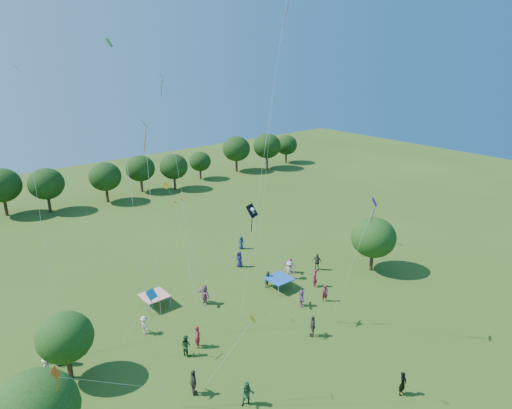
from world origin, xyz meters
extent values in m
ellipsoid|color=#1E4814|center=(-16.87, 11.61, 4.05)|extent=(4.49, 4.49, 4.04)
cylinder|color=#422B19|center=(-13.34, 18.15, 0.87)|extent=(0.36, 0.36, 1.74)
ellipsoid|color=#1E4814|center=(-13.34, 18.15, 3.35)|extent=(3.79, 3.79, 3.42)
cylinder|color=#422B19|center=(16.32, 14.93, 0.87)|extent=(0.36, 0.36, 1.73)
ellipsoid|color=#1E4814|center=(16.32, 14.93, 3.66)|extent=(4.55, 4.55, 4.09)
cylinder|color=#422B19|center=(-8.83, 57.29, 1.07)|extent=(0.44, 0.44, 2.14)
ellipsoid|color=#173810|center=(-8.83, 57.29, 4.33)|extent=(5.14, 5.14, 4.63)
cylinder|color=#422B19|center=(-3.73, 55.12, 1.01)|extent=(0.42, 0.42, 2.03)
ellipsoid|color=#173810|center=(-3.73, 55.12, 4.09)|extent=(4.86, 4.86, 4.37)
cylinder|color=#422B19|center=(4.25, 54.00, 0.98)|extent=(0.40, 0.40, 1.96)
ellipsoid|color=#173810|center=(4.25, 54.00, 3.96)|extent=(4.71, 4.71, 4.24)
cylinder|color=#422B19|center=(10.62, 55.53, 0.96)|extent=(0.39, 0.39, 1.91)
ellipsoid|color=#173810|center=(10.62, 55.53, 3.87)|extent=(4.59, 4.59, 4.13)
cylinder|color=#422B19|center=(15.42, 53.36, 0.94)|extent=(0.39, 0.39, 1.89)
ellipsoid|color=#173810|center=(15.42, 53.36, 3.82)|extent=(4.54, 4.54, 4.08)
cylinder|color=#422B19|center=(22.08, 55.90, 0.79)|extent=(0.33, 0.33, 1.58)
ellipsoid|color=#173810|center=(22.08, 55.90, 3.20)|extent=(3.80, 3.80, 3.42)
cylinder|color=#422B19|center=(30.27, 56.13, 1.07)|extent=(0.44, 0.44, 2.13)
ellipsoid|color=#173810|center=(30.27, 56.13, 4.31)|extent=(5.12, 5.12, 4.61)
cylinder|color=#422B19|center=(36.10, 54.14, 1.09)|extent=(0.45, 0.45, 2.18)
ellipsoid|color=#173810|center=(36.10, 54.14, 4.41)|extent=(5.24, 5.24, 4.72)
cylinder|color=#422B19|center=(42.14, 55.19, 0.91)|extent=(0.37, 0.37, 1.81)
ellipsoid|color=#173810|center=(42.14, 55.19, 3.66)|extent=(4.35, 4.35, 3.91)
cube|color=red|center=(-4.30, 22.95, 1.05)|extent=(2.20, 2.20, 0.08)
cylinder|color=#999999|center=(-5.30, 21.95, 0.55)|extent=(0.05, 0.05, 1.10)
cylinder|color=#999999|center=(-3.30, 21.95, 0.55)|extent=(0.05, 0.05, 1.10)
cylinder|color=#999999|center=(-5.30, 23.95, 0.55)|extent=(0.05, 0.05, 1.10)
cylinder|color=#999999|center=(-3.30, 23.95, 0.55)|extent=(0.05, 0.05, 1.10)
cube|color=#1A51AE|center=(6.37, 18.19, 1.05)|extent=(2.20, 2.20, 0.08)
cylinder|color=#999999|center=(5.37, 17.19, 0.55)|extent=(0.05, 0.05, 1.10)
cylinder|color=#999999|center=(7.37, 17.19, 0.55)|extent=(0.05, 0.05, 1.10)
cylinder|color=#999999|center=(5.37, 19.19, 0.55)|extent=(0.05, 0.05, 1.10)
cylinder|color=#999999|center=(7.37, 19.19, 0.55)|extent=(0.05, 0.05, 1.10)
imported|color=black|center=(3.03, 2.48, 0.86)|extent=(0.68, 0.48, 1.72)
imported|color=navy|center=(9.24, 27.78, 0.77)|extent=(0.82, 0.53, 1.54)
imported|color=maroon|center=(-4.57, 15.47, 0.91)|extent=(0.69, 0.80, 1.82)
imported|color=#214D23|center=(-5.80, 15.21, 0.84)|extent=(0.65, 0.91, 1.68)
imported|color=beige|center=(-14.52, 19.47, 0.74)|extent=(1.06, 0.70, 1.49)
imported|color=#36332B|center=(-7.59, 11.32, 0.93)|extent=(0.86, 1.20, 1.87)
imported|color=#AF669B|center=(9.41, 19.90, 0.82)|extent=(1.02, 1.63, 1.64)
imported|color=#1A244D|center=(-13.45, 20.12, 0.87)|extent=(0.91, 0.56, 1.75)
imported|color=maroon|center=(9.25, 16.26, 0.91)|extent=(0.79, 0.67, 1.82)
imported|color=#265A30|center=(-5.47, 8.26, 0.88)|extent=(0.98, 0.88, 1.76)
imported|color=beige|center=(8.52, 19.04, 0.93)|extent=(1.02, 1.33, 1.86)
imported|color=#413534|center=(3.23, 10.83, 0.91)|extent=(1.12, 1.07, 1.81)
imported|color=#874E6D|center=(-0.69, 20.39, 0.93)|extent=(0.67, 1.75, 1.86)
imported|color=navy|center=(6.28, 24.30, 0.86)|extent=(0.68, 0.95, 1.73)
imported|color=maroon|center=(7.98, 13.80, 0.79)|extent=(0.70, 0.60, 1.58)
imported|color=#285F30|center=(5.87, 19.19, 0.79)|extent=(0.87, 0.62, 1.59)
imported|color=#C2AC9B|center=(-6.93, 19.70, 0.79)|extent=(0.49, 1.04, 1.57)
imported|color=#38342D|center=(12.02, 18.58, 0.90)|extent=(0.86, 1.17, 1.81)
imported|color=#91558D|center=(5.78, 14.60, 0.78)|extent=(1.37, 1.42, 1.55)
cube|color=black|center=(0.65, 15.27, 10.02)|extent=(1.17, 0.93, 0.88)
cube|color=black|center=(0.65, 15.32, 8.77)|extent=(0.15, 0.27, 1.18)
sphere|color=white|center=(0.65, 15.21, 10.12)|extent=(0.32, 0.32, 0.32)
cylinder|color=white|center=(0.65, 15.21, 9.84)|extent=(0.24, 0.46, 0.30)
cylinder|color=white|center=(0.65, 15.21, 9.84)|extent=(0.24, 0.46, 0.30)
cylinder|color=beige|center=(2.99, 13.77, 5.44)|extent=(4.68, 3.01, 8.29)
cube|color=red|center=(4.61, 15.88, 24.80)|extent=(0.46, 0.52, 2.94)
cylinder|color=beige|center=(1.94, 15.44, 13.88)|extent=(5.36, 0.81, 25.16)
cube|color=#DF4E0D|center=(-15.92, 10.31, 6.67)|extent=(0.54, 0.61, 0.51)
cube|color=#DF4E0D|center=(-15.92, 10.36, 5.75)|extent=(0.10, 0.26, 1.12)
cylinder|color=beige|center=(-12.67, 10.91, 3.87)|extent=(6.50, 1.20, 5.15)
cube|color=yellow|center=(-4.73, 8.69, 5.96)|extent=(0.57, 0.61, 0.37)
cylinder|color=beige|center=(-6.19, 9.37, 3.52)|extent=(2.94, 1.40, 4.46)
cube|color=gold|center=(0.66, 28.72, 8.97)|extent=(0.71, 0.56, 0.49)
cylinder|color=beige|center=(2.93, 26.68, 5.00)|extent=(4.57, 4.08, 7.42)
cube|color=#157819|center=(-10.45, 12.83, 22.07)|extent=(0.27, 0.47, 0.40)
cylinder|color=beige|center=(-10.12, 12.27, 11.59)|extent=(0.68, 1.13, 20.59)
cube|color=#158CD6|center=(12.78, 26.55, 17.16)|extent=(0.44, 0.63, 0.52)
cube|color=#158CD6|center=(12.78, 26.60, 16.21)|extent=(0.17, 0.26, 1.17)
cylinder|color=beige|center=(11.36, 25.99, 9.11)|extent=(2.87, 1.15, 15.63)
cube|color=#831583|center=(6.09, 8.07, 11.41)|extent=(0.78, 0.65, 0.62)
cube|color=#831583|center=(6.09, 8.12, 10.36)|extent=(0.13, 0.28, 1.21)
cylinder|color=beige|center=(5.80, 9.39, 6.21)|extent=(0.59, 2.66, 9.82)
cube|color=white|center=(-11.50, 27.43, 20.48)|extent=(0.58, 0.69, 0.47)
cylinder|color=beige|center=(-12.26, 24.20, 10.77)|extent=(1.54, 6.48, 18.94)
cube|color=#0B6FAF|center=(-7.60, 16.48, 5.25)|extent=(0.84, 0.67, 0.57)
cube|color=#0B6FAF|center=(-7.60, 16.53, 4.36)|extent=(0.15, 0.20, 0.85)
cylinder|color=beige|center=(-8.57, 17.26, 3.12)|extent=(1.94, 1.57, 3.65)
cube|color=red|center=(-0.37, 23.91, 8.93)|extent=(0.36, 0.51, 0.40)
cylinder|color=beige|center=(-0.65, 23.07, 5.02)|extent=(0.56, 1.71, 7.44)
cube|color=#FF660D|center=(-3.64, 19.44, 10.59)|extent=(0.27, 0.43, 0.35)
cylinder|color=beige|center=(-3.64, 17.99, 5.86)|extent=(0.03, 2.92, 9.13)
cube|color=orange|center=(-10.43, 9.74, 18.44)|extent=(0.45, 0.53, 0.37)
cube|color=orange|center=(-10.43, 9.79, 17.56)|extent=(0.16, 0.27, 1.17)
cylinder|color=beige|center=(-9.92, 10.61, 9.78)|extent=(1.05, 1.75, 16.95)
cube|color=#167B3E|center=(-4.20, 19.29, 20.07)|extent=(0.45, 0.54, 0.37)
cube|color=#167B3E|center=(-4.20, 19.34, 19.18)|extent=(0.16, 0.27, 1.17)
cylinder|color=beige|center=(-3.65, 18.04, 10.59)|extent=(1.14, 2.52, 18.58)
camera|label=1|loc=(-20.18, -10.27, 21.75)|focal=32.00mm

